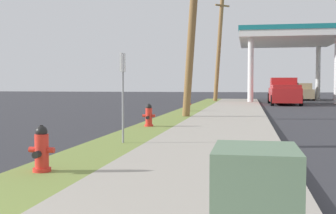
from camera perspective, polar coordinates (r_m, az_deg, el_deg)
fire_hydrant_nearest at (r=7.34m, az=-15.98°, el=-5.51°), size 0.42×0.37×0.74m
fire_hydrant_second at (r=14.53m, az=-2.49°, el=-1.23°), size 0.42×0.38×0.74m
fire_hydrant_third at (r=22.84m, az=2.47°, el=0.31°), size 0.42×0.37×0.74m
utility_pole_background at (r=36.42m, az=6.57°, el=7.51°), size 1.29×1.19×8.38m
street_sign_post at (r=10.49m, az=-5.85°, el=3.63°), size 0.05×0.36×2.12m
car_tan_by_near_pump at (r=43.42m, az=16.85°, el=1.83°), size 2.00×4.53×1.57m
truck_red_at_forecourt at (r=33.43m, az=14.73°, el=1.87°), size 2.13×5.40×1.97m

